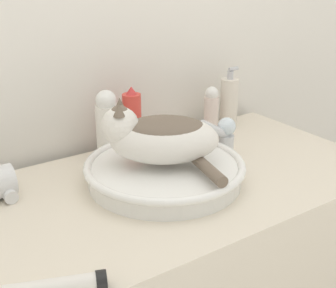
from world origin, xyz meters
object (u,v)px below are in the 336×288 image
lotion_bottle_white (107,124)px  faucet (224,135)px  deodorant_stick (211,109)px  spray_bottle_trigger (133,122)px  cream_tube (57,287)px  cat (159,136)px  soap_pump_bottle (229,102)px

lotion_bottle_white → faucet: bearing=-34.9°
deodorant_stick → spray_bottle_trigger: bearing=-180.0°
cream_tube → deodorant_stick: bearing=33.4°
deodorant_stick → spray_bottle_trigger: (-0.29, -0.00, 0.02)m
cat → lotion_bottle_white: bearing=-50.3°
soap_pump_bottle → spray_bottle_trigger: soap_pump_bottle is taller
deodorant_stick → cream_tube: (-0.70, -0.46, -0.06)m
cat → faucet: (0.23, 0.03, -0.06)m
faucet → soap_pump_bottle: bearing=-143.0°
cat → lotion_bottle_white: (-0.03, 0.21, -0.03)m
cat → spray_bottle_trigger: bearing=-71.6°
soap_pump_bottle → deodorant_stick: 0.07m
faucet → cream_tube: (-0.60, -0.28, -0.05)m
faucet → lotion_bottle_white: lotion_bottle_white is taller
faucet → spray_bottle_trigger: 0.26m
spray_bottle_trigger → deodorant_stick: bearing=0.0°
cat → faucet: 0.24m
soap_pump_bottle → deodorant_stick: soap_pump_bottle is taller
faucet → deodorant_stick: size_ratio=0.90×
spray_bottle_trigger → cream_tube: size_ratio=1.13×
cat → cream_tube: (-0.37, -0.25, -0.11)m
cat → soap_pump_bottle: (0.41, 0.21, -0.04)m
faucet → lotion_bottle_white: (-0.26, 0.18, 0.03)m
spray_bottle_trigger → cream_tube: (-0.42, -0.46, -0.07)m
soap_pump_bottle → spray_bottle_trigger: bearing=-180.0°
spray_bottle_trigger → faucet: bearing=-45.1°
spray_bottle_trigger → lotion_bottle_white: bearing=180.0°
faucet → soap_pump_bottle: soap_pump_bottle is taller
lotion_bottle_white → cream_tube: 0.58m
faucet → soap_pump_bottle: 0.25m
faucet → lotion_bottle_white: 0.32m
deodorant_stick → cream_tube: 0.84m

